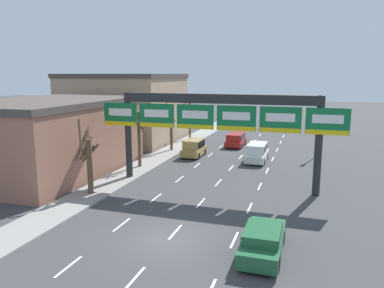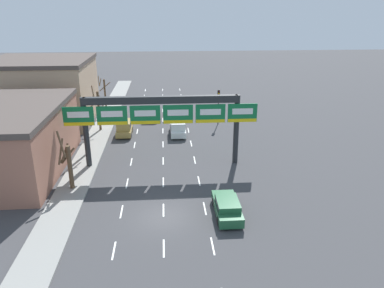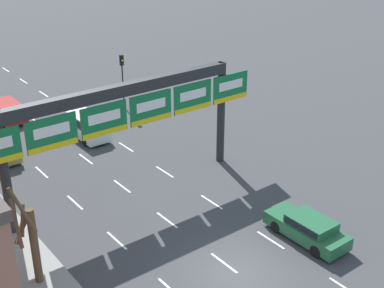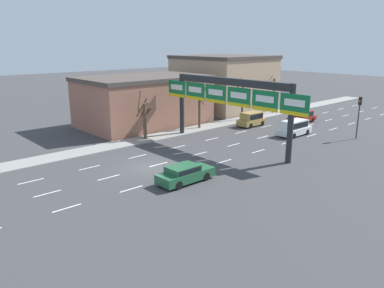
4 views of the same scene
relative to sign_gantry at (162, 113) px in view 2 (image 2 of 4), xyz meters
The scene contains 15 objects.
ground_plane 11.40m from the sign_gantry, 90.00° to the right, with size 220.00×220.00×0.00m, color #3D3D3F.
sidewalk_left 13.90m from the sign_gantry, 128.63° to the right, with size 2.80×110.00×0.15m.
lane_dashes 6.48m from the sign_gantry, 90.00° to the left, with size 6.72×67.00×0.01m.
sign_gantry is the anchor object (origin of this frame).
building_near 15.04m from the sign_gantry, behind, with size 10.34×16.19×6.38m.
building_far 23.17m from the sign_gantry, 134.56° to the left, with size 13.12×12.77×8.60m.
car_green 12.21m from the sign_gantry, 64.21° to the right, with size 1.86×4.72×1.40m.
suv_gold 11.71m from the sign_gantry, 116.18° to the left, with size 1.85×3.96×1.81m.
suv_white 10.60m from the sign_gantry, 78.68° to the left, with size 1.89×4.66×1.81m.
suv_red 17.30m from the sign_gantry, 95.69° to the left, with size 1.94×4.40×1.57m.
traffic_light_near_gantry 15.36m from the sign_gantry, 60.48° to the left, with size 0.30×0.35×4.74m.
tree_bare_closest 14.37m from the sign_gantry, 124.83° to the left, with size 1.65×1.70×5.71m.
tree_bare_second 21.10m from the sign_gantry, 113.52° to the left, with size 1.70×1.82×5.55m.
tree_bare_third 9.85m from the sign_gantry, 149.51° to the right, with size 1.29×1.73×5.31m.
tree_bare_furthest 9.20m from the sign_gantry, 156.16° to the left, with size 1.25×1.52×5.21m.
Camera 2 is at (0.31, -25.08, 15.27)m, focal length 35.00 mm.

